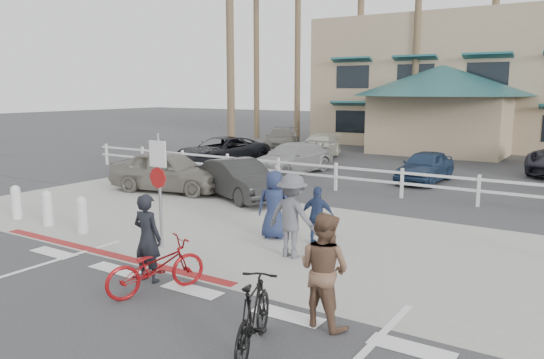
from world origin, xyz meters
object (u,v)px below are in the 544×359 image
Objects in this scene: sign_post at (160,185)px; bike_red at (156,267)px; bike_black at (253,315)px; car_red_compact at (169,171)px; car_white_sedan at (240,179)px.

sign_post is 1.59× the size of bike_red.
car_red_compact is (-9.06, 7.88, 0.19)m from bike_black.
car_red_compact reaches higher than bike_black.
bike_red is at bearing -37.19° from bike_black.
car_white_sedan is at bearing -72.71° from bike_black.
bike_red is 0.43× the size of car_red_compact.
sign_post reaches higher than bike_black.
car_red_compact is at bearing -25.44° from bike_red.
car_red_compact is (-6.40, 7.06, 0.24)m from bike_red.
car_white_sedan is (-1.74, 5.36, -0.81)m from sign_post.
sign_post is at bearing -137.09° from car_white_sedan.
car_red_compact is at bearing -61.00° from bike_black.
car_white_sedan is at bearing -41.74° from bike_red.
sign_post reaches higher than car_red_compact.
sign_post is 6.84m from car_red_compact.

